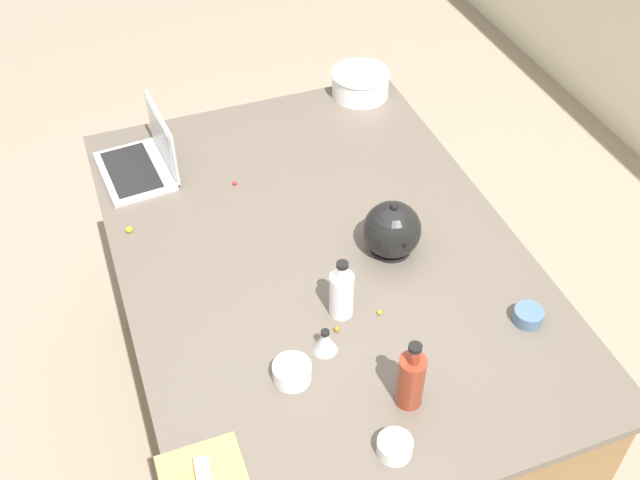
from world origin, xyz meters
The scene contains 15 objects.
ground_plane centered at (0.00, 0.00, 0.00)m, with size 12.00×12.00×0.00m, color gray.
island_counter centered at (0.00, 0.00, 0.45)m, with size 1.74×1.22×0.90m.
laptop centered at (-0.59, -0.43, 0.95)m, with size 0.33×0.26×0.22m.
mixing_bowl_large centered at (-0.78, 0.46, 0.95)m, with size 0.23×0.23×0.10m.
bottle_vinegar centered at (0.25, -0.03, 0.98)m, with size 0.07×0.07×0.20m.
bottle_soy centered at (0.59, 0.02, 0.99)m, with size 0.07×0.07×0.22m.
kettle centered at (0.07, 0.21, 0.98)m, with size 0.21×0.18×0.20m.
ramekin_small centered at (0.42, -0.24, 0.93)m, with size 0.10×0.10×0.05m, color white.
ramekin_medium centered at (0.72, -0.07, 0.92)m, with size 0.09×0.09×0.04m, color white.
ramekin_wide centered at (0.47, 0.46, 0.92)m, with size 0.08×0.08×0.04m, color slate.
kitchen_timer centered at (0.36, -0.12, 0.94)m, with size 0.07×0.07×0.08m.
candy_0 centered at (-0.30, -0.54, 0.91)m, with size 0.02×0.02×0.02m, color yellow.
candy_1 centered at (-0.41, -0.16, 0.91)m, with size 0.01×0.01×0.01m, color red.
candy_2 centered at (0.31, -0.07, 0.91)m, with size 0.02×0.02×0.02m, color orange.
candy_3 centered at (0.30, 0.07, 0.91)m, with size 0.01×0.01×0.01m, color yellow.
Camera 1 is at (1.58, -0.59, 2.56)m, focal length 42.61 mm.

